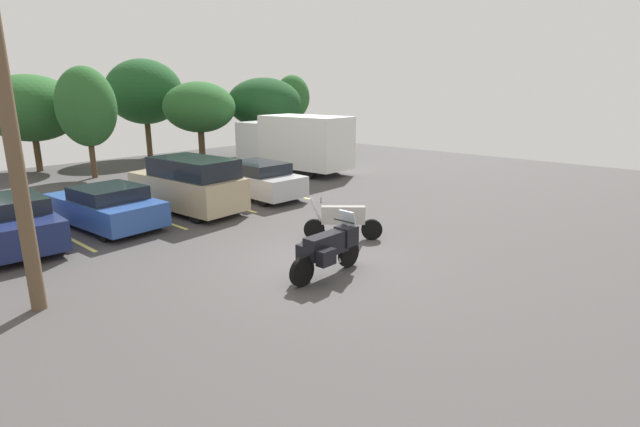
{
  "coord_description": "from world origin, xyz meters",
  "views": [
    {
      "loc": [
        -8.35,
        -7.59,
        4.3
      ],
      "look_at": [
        1.53,
        1.37,
        0.76
      ],
      "focal_mm": 26.59,
      "sensor_mm": 36.0,
      "label": 1
    }
  ],
  "objects_px": {
    "box_truck": "(294,142)",
    "car_silver": "(254,179)",
    "car_navy": "(9,222)",
    "car_tan": "(189,185)",
    "car_blue": "(106,207)",
    "motorcycle_touring": "(329,248)",
    "motorcycle_second": "(343,220)",
    "utility_pole": "(1,77)"
  },
  "relations": [
    {
      "from": "car_blue",
      "to": "box_truck",
      "type": "height_order",
      "value": "box_truck"
    },
    {
      "from": "car_tan",
      "to": "utility_pole",
      "type": "distance_m",
      "value": 8.59
    },
    {
      "from": "car_blue",
      "to": "utility_pole",
      "type": "xyz_separation_m",
      "value": [
        -3.56,
        -4.8,
        3.83
      ]
    },
    {
      "from": "car_tan",
      "to": "box_truck",
      "type": "relative_size",
      "value": 0.72
    },
    {
      "from": "utility_pole",
      "to": "car_silver",
      "type": "bearing_deg",
      "value": 25.91
    },
    {
      "from": "motorcycle_second",
      "to": "car_silver",
      "type": "xyz_separation_m",
      "value": [
        1.99,
        6.3,
        0.12
      ]
    },
    {
      "from": "car_tan",
      "to": "utility_pole",
      "type": "xyz_separation_m",
      "value": [
        -6.43,
        -4.49,
        3.51
      ]
    },
    {
      "from": "car_blue",
      "to": "car_tan",
      "type": "height_order",
      "value": "car_tan"
    },
    {
      "from": "motorcycle_second",
      "to": "car_silver",
      "type": "bearing_deg",
      "value": 72.5
    },
    {
      "from": "box_truck",
      "to": "car_blue",
      "type": "bearing_deg",
      "value": -165.97
    },
    {
      "from": "car_silver",
      "to": "utility_pole",
      "type": "xyz_separation_m",
      "value": [
        -9.56,
        -4.64,
        3.77
      ]
    },
    {
      "from": "motorcycle_touring",
      "to": "motorcycle_second",
      "type": "relative_size",
      "value": 1.28
    },
    {
      "from": "car_silver",
      "to": "utility_pole",
      "type": "height_order",
      "value": "utility_pole"
    },
    {
      "from": "car_silver",
      "to": "utility_pole",
      "type": "bearing_deg",
      "value": -154.09
    },
    {
      "from": "car_blue",
      "to": "utility_pole",
      "type": "height_order",
      "value": "utility_pole"
    },
    {
      "from": "car_silver",
      "to": "box_truck",
      "type": "bearing_deg",
      "value": 29.34
    },
    {
      "from": "car_navy",
      "to": "car_blue",
      "type": "relative_size",
      "value": 1.05
    },
    {
      "from": "car_silver",
      "to": "box_truck",
      "type": "height_order",
      "value": "box_truck"
    },
    {
      "from": "motorcycle_second",
      "to": "car_blue",
      "type": "height_order",
      "value": "car_blue"
    },
    {
      "from": "motorcycle_second",
      "to": "box_truck",
      "type": "bearing_deg",
      "value": 51.89
    },
    {
      "from": "motorcycle_touring",
      "to": "car_blue",
      "type": "xyz_separation_m",
      "value": [
        -1.71,
        7.95,
        -0.02
      ]
    },
    {
      "from": "motorcycle_touring",
      "to": "car_silver",
      "type": "height_order",
      "value": "motorcycle_touring"
    },
    {
      "from": "box_truck",
      "to": "motorcycle_second",
      "type": "bearing_deg",
      "value": -128.11
    },
    {
      "from": "motorcycle_second",
      "to": "car_tan",
      "type": "distance_m",
      "value": 6.26
    },
    {
      "from": "motorcycle_touring",
      "to": "car_tan",
      "type": "xyz_separation_m",
      "value": [
        1.16,
        7.64,
        0.3
      ]
    },
    {
      "from": "motorcycle_second",
      "to": "car_tan",
      "type": "xyz_separation_m",
      "value": [
        -1.14,
        6.15,
        0.38
      ]
    },
    {
      "from": "car_tan",
      "to": "motorcycle_second",
      "type": "bearing_deg",
      "value": -79.51
    },
    {
      "from": "motorcycle_second",
      "to": "car_tan",
      "type": "height_order",
      "value": "car_tan"
    },
    {
      "from": "motorcycle_second",
      "to": "motorcycle_touring",
      "type": "bearing_deg",
      "value": -147.06
    },
    {
      "from": "car_silver",
      "to": "utility_pole",
      "type": "distance_m",
      "value": 11.28
    },
    {
      "from": "car_navy",
      "to": "box_truck",
      "type": "bearing_deg",
      "value": 11.22
    },
    {
      "from": "motorcycle_second",
      "to": "utility_pole",
      "type": "height_order",
      "value": "utility_pole"
    },
    {
      "from": "car_navy",
      "to": "utility_pole",
      "type": "xyz_separation_m",
      "value": [
        -0.9,
        -4.85,
        3.79
      ]
    },
    {
      "from": "car_blue",
      "to": "car_silver",
      "type": "xyz_separation_m",
      "value": [
        6.0,
        -0.15,
        0.06
      ]
    },
    {
      "from": "box_truck",
      "to": "car_silver",
      "type": "bearing_deg",
      "value": -150.66
    },
    {
      "from": "car_silver",
      "to": "utility_pole",
      "type": "relative_size",
      "value": 0.55
    },
    {
      "from": "car_navy",
      "to": "car_tan",
      "type": "bearing_deg",
      "value": -3.74
    },
    {
      "from": "car_tan",
      "to": "car_silver",
      "type": "distance_m",
      "value": 3.14
    },
    {
      "from": "motorcycle_touring",
      "to": "box_truck",
      "type": "distance_m",
      "value": 14.44
    },
    {
      "from": "motorcycle_touring",
      "to": "car_silver",
      "type": "relative_size",
      "value": 0.49
    },
    {
      "from": "motorcycle_second",
      "to": "car_silver",
      "type": "distance_m",
      "value": 6.61
    },
    {
      "from": "motorcycle_second",
      "to": "car_tan",
      "type": "bearing_deg",
      "value": 100.49
    }
  ]
}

